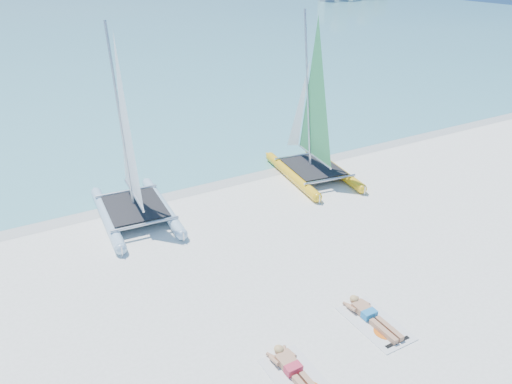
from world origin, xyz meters
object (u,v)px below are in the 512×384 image
catamaran_yellow (309,124)px  towel_b (375,323)px  towel_a (299,380)px  sunbather_b (370,315)px  catamaran_blue (129,163)px  sunbather_a (294,370)px

catamaran_yellow → towel_b: bearing=-107.2°
towel_a → sunbather_b: size_ratio=1.07×
towel_a → towel_b: 2.66m
catamaran_yellow → towel_a: 11.20m
catamaran_blue → sunbather_a: size_ratio=3.73×
catamaran_blue → catamaran_yellow: bearing=5.5°
catamaran_blue → sunbather_b: (3.37, -8.02, -1.80)m
catamaran_blue → catamaran_yellow: (7.24, 0.17, 0.10)m
towel_a → sunbather_a: 0.22m
towel_a → towel_b: size_ratio=1.00×
towel_a → sunbather_a: size_ratio=1.07×
towel_a → catamaran_blue: bearing=95.0°
towel_a → towel_b: same height
catamaran_yellow → towel_a: bearing=-118.3°
catamaran_blue → towel_b: bearing=-63.5°
catamaran_blue → sunbather_b: 8.88m
sunbather_a → sunbather_b: size_ratio=1.00×
towel_b → sunbather_b: (0.00, 0.19, 0.11)m
catamaran_yellow → sunbather_b: catamaran_yellow is taller
sunbather_a → towel_a: bearing=-90.0°
catamaran_blue → catamaran_yellow: 7.24m
catamaran_blue → towel_b: size_ratio=3.48×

